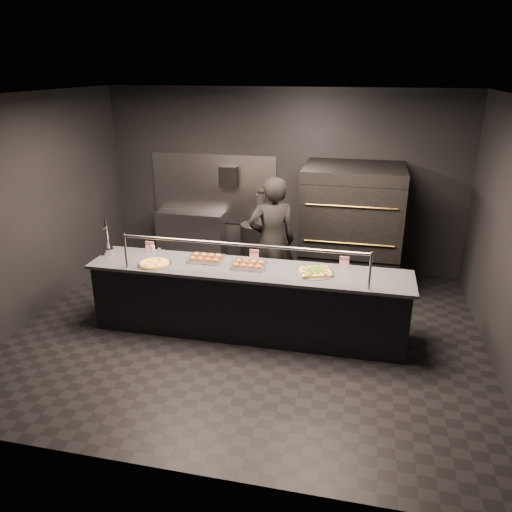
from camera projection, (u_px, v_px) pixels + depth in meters
name	position (u px, v px, depth m)	size (l,w,h in m)	color
room	(246.00, 223.00, 6.14)	(6.04, 6.00, 3.00)	black
service_counter	(248.00, 301.00, 6.46)	(4.10, 0.78, 1.37)	black
pizza_oven	(351.00, 226.00, 7.76)	(1.50, 1.23, 1.91)	black
prep_shelf	(191.00, 237.00, 8.90)	(1.20, 0.35, 0.90)	#99999E
towel_dispenser	(229.00, 177.00, 8.43)	(0.30, 0.20, 0.35)	black
fire_extinguisher	(260.00, 206.00, 8.50)	(0.14, 0.14, 0.51)	#B2B2B7
beer_tap	(108.00, 244.00, 6.70)	(0.14, 0.20, 0.54)	silver
round_pizza	(154.00, 264.00, 6.39)	(0.44, 0.44, 0.03)	silver
slider_tray_a	(206.00, 258.00, 6.54)	(0.50, 0.40, 0.07)	silver
slider_tray_b	(249.00, 265.00, 6.33)	(0.48, 0.39, 0.07)	silver
square_pizza	(315.00, 272.00, 6.13)	(0.47, 0.47, 0.05)	silver
condiment_jar	(155.00, 249.00, 6.81)	(0.15, 0.06, 0.10)	silver
tent_cards	(247.00, 254.00, 6.54)	(2.75, 0.04, 0.15)	white
trash_bin	(255.00, 248.00, 8.47)	(0.50, 0.50, 0.83)	black
worker	(272.00, 242.00, 7.12)	(0.70, 0.46, 1.90)	black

